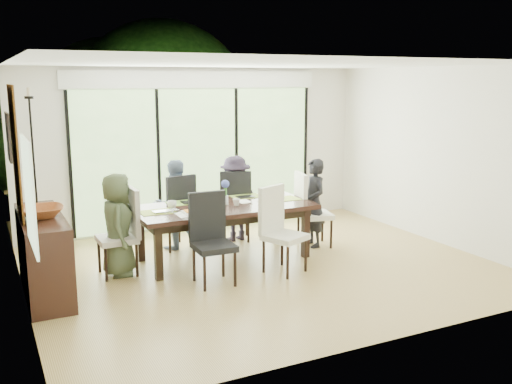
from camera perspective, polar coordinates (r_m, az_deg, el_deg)
name	(u,v)px	position (r m, az deg, el deg)	size (l,w,h in m)	color
floor	(264,268)	(7.79, 0.82, -7.59)	(6.00, 5.00, 0.01)	olive
ceiling	(265,63)	(7.38, 0.88, 12.75)	(6.00, 5.00, 0.01)	white
wall_back	(197,148)	(9.75, -5.87, 4.35)	(6.00, 0.02, 2.70)	silver
wall_front	(388,207)	(5.39, 13.03, -1.50)	(6.00, 0.02, 2.70)	white
wall_left	(16,188)	(6.68, -22.83, 0.35)	(0.02, 5.00, 2.70)	silver
wall_right	(439,156)	(9.21, 17.81, 3.47)	(0.02, 5.00, 2.70)	white
glass_doors	(198,158)	(9.73, -5.77, 3.45)	(4.20, 0.02, 2.30)	#598C3F
blinds_header	(197,80)	(9.63, -5.91, 11.13)	(4.40, 0.06, 0.28)	white
mullion_a	(70,166)	(9.21, -18.10, 2.51)	(0.05, 0.04, 2.30)	black
mullion_b	(159,160)	(9.50, -9.72, 3.16)	(0.05, 0.04, 2.30)	black
mullion_c	(236,155)	(9.98, -1.98, 3.70)	(0.05, 0.04, 2.30)	black
mullion_d	(305,151)	(10.63, 4.94, 4.12)	(0.05, 0.04, 2.30)	black
side_window	(29,194)	(5.48, -21.73, -0.20)	(0.02, 0.90, 1.00)	#8CAD7F
deck	(182,217)	(10.83, -7.37, -2.53)	(6.00, 1.80, 0.10)	#4F3022
rail_top	(169,179)	(11.45, -8.74, 1.26)	(6.00, 0.08, 0.06)	brown
foliage_left	(64,134)	(11.92, -18.65, 5.51)	(3.20, 3.20, 3.20)	#14380F
foliage_mid	(162,111)	(12.95, -9.35, 7.96)	(4.00, 4.00, 4.00)	#14380F
foliage_right	(251,135)	(12.89, -0.51, 5.68)	(2.80, 2.80, 2.80)	#14380F
foliage_far	(111,119)	(13.39, -14.34, 7.09)	(3.60, 3.60, 3.60)	#14380F
table_top	(224,207)	(7.97, -3.26, -1.55)	(2.49, 1.14, 0.06)	black
table_apron	(224,214)	(7.99, -3.25, -2.21)	(2.29, 0.94, 0.10)	black
table_leg_fl	(158,253)	(7.33, -9.74, -6.00)	(0.09, 0.09, 0.72)	black
table_leg_fr	(306,233)	(8.17, 4.98, -4.08)	(0.09, 0.09, 0.72)	black
table_leg_bl	(141,236)	(8.13, -11.47, -4.34)	(0.09, 0.09, 0.72)	black
table_leg_br	(277,220)	(8.89, 2.12, -2.77)	(0.09, 0.09, 0.72)	black
chair_left_end	(117,232)	(7.57, -13.78, -3.92)	(0.48, 0.48, 1.14)	beige
chair_right_end	(315,209)	(8.68, 5.91, -1.72)	(0.48, 0.48, 1.14)	white
chair_far_left	(174,211)	(8.63, -8.20, -1.85)	(0.48, 0.48, 1.14)	black
chair_far_right	(235,204)	(8.98, -2.12, -1.23)	(0.48, 0.48, 1.14)	black
chair_near_left	(214,239)	(7.05, -4.23, -4.76)	(0.48, 0.48, 1.14)	black
chair_near_right	(285,230)	(7.46, 2.92, -3.83)	(0.48, 0.48, 1.14)	white
person_left_end	(118,225)	(7.55, -13.66, -3.18)	(0.63, 0.39, 1.34)	#455136
person_right_end	(314,203)	(8.65, 5.81, -1.09)	(0.63, 0.39, 1.34)	black
person_far_left	(174,204)	(8.59, -8.18, -1.24)	(0.63, 0.39, 1.34)	slate
person_far_right	(235,198)	(8.94, -2.08, -0.64)	(0.63, 0.39, 1.34)	#231C2A
placemat_left	(157,212)	(7.65, -9.83, -1.98)	(0.46, 0.33, 0.01)	#91A53B
placemat_right	(283,199)	(8.37, 2.74, -0.69)	(0.46, 0.33, 0.01)	#9EB842
placemat_far_l	(184,203)	(8.17, -7.26, -1.06)	(0.46, 0.33, 0.01)	#7CB33F
placemat_far_r	(247,196)	(8.54, -0.90, -0.43)	(0.46, 0.33, 0.01)	olive
placemat_paper	(194,214)	(7.49, -6.24, -2.16)	(0.46, 0.33, 0.01)	white
tablet_far_l	(191,202)	(8.15, -6.48, -1.00)	(0.27, 0.19, 0.01)	black
tablet_far_r	(245,197)	(8.47, -1.07, -0.47)	(0.25, 0.18, 0.01)	black
papers	(270,201)	(8.21, 1.38, -0.92)	(0.31, 0.23, 0.00)	white
platter_base	(194,212)	(7.49, -6.25, -2.04)	(0.27, 0.27, 0.02)	white
platter_snacks	(194,211)	(7.49, -6.25, -1.90)	(0.21, 0.21, 0.01)	orange
vase	(225,200)	(8.01, -3.07, -0.79)	(0.08, 0.08, 0.12)	silver
hyacinth_stems	(225,191)	(7.99, -3.08, 0.08)	(0.04, 0.04, 0.17)	#337226
hyacinth_blooms	(225,184)	(7.97, -3.09, 0.81)	(0.11, 0.11, 0.11)	#4757B3
laptop	(167,212)	(7.58, -8.89, -1.98)	(0.34, 0.22, 0.03)	silver
cup_a	(172,204)	(7.85, -8.40, -1.24)	(0.13, 0.13, 0.10)	white
cup_b	(236,202)	(7.92, -1.98, -1.03)	(0.10, 0.10, 0.10)	white
cup_c	(271,195)	(8.37, 1.52, -0.34)	(0.13, 0.13, 0.10)	white
book	(238,202)	(8.10, -1.77, -1.03)	(0.17, 0.23, 0.02)	white
sideboard	(44,255)	(7.21, -20.48, -5.88)	(0.48, 1.69, 0.95)	black
bowl	(41,212)	(6.98, -20.69, -1.88)	(0.50, 0.50, 0.12)	brown
candlestick_base	(37,208)	(7.43, -21.02, -1.46)	(0.11, 0.11, 0.04)	black
candlestick_shaft	(33,153)	(7.32, -21.39, 3.64)	(0.03, 0.03, 1.32)	black
candlestick_pan	(29,98)	(7.27, -21.76, 8.77)	(0.11, 0.11, 0.03)	black
candle	(28,92)	(7.27, -21.80, 9.27)	(0.04, 0.04, 0.11)	silver
tapestry	(15,152)	(7.03, -22.93, 3.73)	(0.02, 1.00, 1.50)	#8B4B14
art_frame	(8,137)	(8.32, -23.52, 5.07)	(0.03, 0.55, 0.65)	black
art_canvas	(10,137)	(8.32, -23.38, 5.08)	(0.01, 0.45, 0.55)	#1A5153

